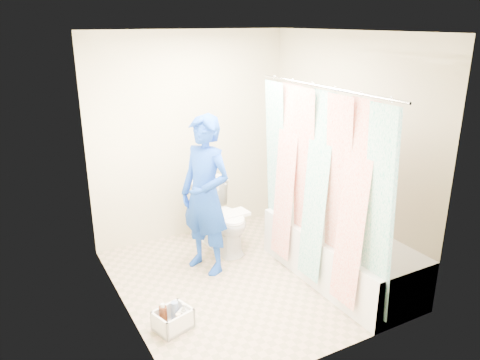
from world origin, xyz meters
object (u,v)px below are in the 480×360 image
bathtub (340,254)px  toilet (223,217)px  plumber (205,196)px  cleaning_caddy (174,320)px

bathtub → toilet: 1.37m
plumber → cleaning_caddy: 1.28m
toilet → plumber: bearing=-141.1°
bathtub → cleaning_caddy: bathtub is taller
toilet → cleaning_caddy: (-1.03, -1.12, -0.30)m
bathtub → cleaning_caddy: size_ratio=4.99×
bathtub → toilet: bearing=122.8°
bathtub → plumber: 1.47m
bathtub → toilet: toilet is taller
bathtub → cleaning_caddy: (-1.77, 0.03, -0.18)m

